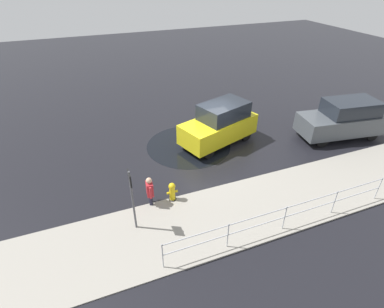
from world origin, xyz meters
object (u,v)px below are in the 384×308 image
at_px(moving_hatchback, 220,124).
at_px(sign_post, 132,193).
at_px(fire_hydrant, 172,192).
at_px(pedestrian, 150,190).
at_px(parked_sedan, 344,119).

relative_size(moving_hatchback, sign_post, 1.77).
relative_size(fire_hydrant, pedestrian, 0.66).
height_order(moving_hatchback, fire_hydrant, moving_hatchback).
distance_m(fire_hydrant, pedestrian, 0.88).
bearing_deg(fire_hydrant, sign_post, 29.52).
relative_size(moving_hatchback, fire_hydrant, 5.28).
distance_m(moving_hatchback, sign_post, 6.72).
relative_size(moving_hatchback, parked_sedan, 0.94).
relative_size(fire_hydrant, sign_post, 0.33).
height_order(moving_hatchback, parked_sedan, moving_hatchback).
bearing_deg(fire_hydrant, moving_hatchback, -137.07).
bearing_deg(pedestrian, moving_hatchback, -143.71).
distance_m(parked_sedan, fire_hydrant, 9.88).
distance_m(pedestrian, sign_post, 1.56).
bearing_deg(moving_hatchback, fire_hydrant, 42.93).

